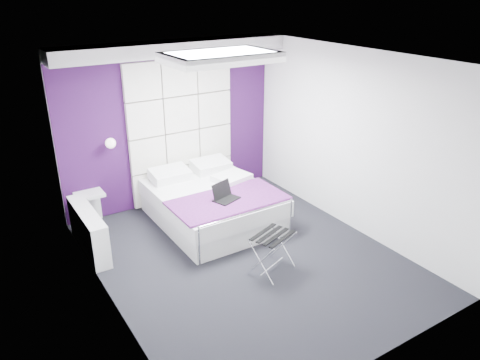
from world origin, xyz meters
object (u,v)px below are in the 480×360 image
object	(u,v)px
radiator	(89,231)
nightstand	(89,195)
bed	(212,203)
wall_lamp	(110,142)
luggage_rack	(272,253)
laptop	(225,195)

from	to	relation	value
radiator	nightstand	world-z (taller)	radiator
bed	wall_lamp	bearing A→B (deg)	142.43
bed	radiator	bearing A→B (deg)	175.43
bed	luggage_rack	xyz separation A→B (m)	(-0.02, -1.58, -0.04)
radiator	laptop	size ratio (longest dim) A/B	3.43
laptop	bed	bearing A→B (deg)	68.31
bed	nightstand	xyz separation A→B (m)	(-1.58, 0.87, 0.20)
wall_lamp	luggage_rack	world-z (taller)	wall_lamp
radiator	nightstand	xyz separation A→B (m)	(0.24, 0.72, 0.19)
laptop	nightstand	bearing A→B (deg)	121.48
luggage_rack	laptop	distance (m)	1.19
luggage_rack	laptop	bearing A→B (deg)	70.07
wall_lamp	bed	distance (m)	1.75
wall_lamp	luggage_rack	bearing A→B (deg)	-64.97
nightstand	laptop	distance (m)	2.03
wall_lamp	bed	world-z (taller)	wall_lamp
laptop	luggage_rack	bearing A→B (deg)	-107.99
bed	laptop	world-z (taller)	laptop
radiator	luggage_rack	xyz separation A→B (m)	(1.80, -1.72, -0.04)
radiator	laptop	world-z (taller)	laptop
luggage_rack	bed	bearing A→B (deg)	69.04
radiator	luggage_rack	bearing A→B (deg)	-43.75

